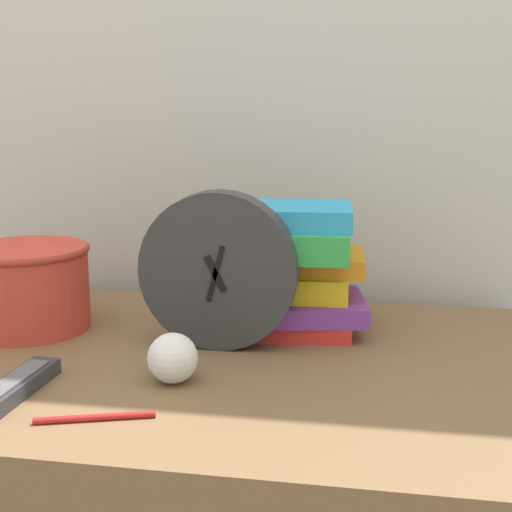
{
  "coord_description": "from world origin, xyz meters",
  "views": [
    {
      "loc": [
        0.27,
        -0.61,
        1.12
      ],
      "look_at": [
        0.09,
        0.42,
        0.9
      ],
      "focal_mm": 50.0,
      "sensor_mm": 36.0,
      "label": 1
    }
  ],
  "objects_px": {
    "basket": "(27,284)",
    "tv_remote": "(17,386)",
    "book_stack": "(291,269)",
    "pen": "(95,417)",
    "desk_clock": "(218,271)",
    "crumpled_paper_ball": "(173,358)"
  },
  "relations": [
    {
      "from": "crumpled_paper_ball",
      "to": "pen",
      "type": "distance_m",
      "value": 0.14
    },
    {
      "from": "book_stack",
      "to": "tv_remote",
      "type": "relative_size",
      "value": 1.63
    },
    {
      "from": "desk_clock",
      "to": "book_stack",
      "type": "distance_m",
      "value": 0.14
    },
    {
      "from": "basket",
      "to": "crumpled_paper_ball",
      "type": "xyz_separation_m",
      "value": [
        0.29,
        -0.17,
        -0.04
      ]
    },
    {
      "from": "tv_remote",
      "to": "crumpled_paper_ball",
      "type": "bearing_deg",
      "value": 21.29
    },
    {
      "from": "tv_remote",
      "to": "book_stack",
      "type": "bearing_deg",
      "value": 46.49
    },
    {
      "from": "basket",
      "to": "tv_remote",
      "type": "distance_m",
      "value": 0.27
    },
    {
      "from": "book_stack",
      "to": "crumpled_paper_ball",
      "type": "relative_size",
      "value": 3.89
    },
    {
      "from": "pen",
      "to": "tv_remote",
      "type": "bearing_deg",
      "value": 155.85
    },
    {
      "from": "book_stack",
      "to": "desk_clock",
      "type": "bearing_deg",
      "value": -131.58
    },
    {
      "from": "book_stack",
      "to": "tv_remote",
      "type": "bearing_deg",
      "value": -133.51
    },
    {
      "from": "desk_clock",
      "to": "tv_remote",
      "type": "distance_m",
      "value": 0.31
    },
    {
      "from": "tv_remote",
      "to": "crumpled_paper_ball",
      "type": "xyz_separation_m",
      "value": [
        0.18,
        0.07,
        0.02
      ]
    },
    {
      "from": "basket",
      "to": "book_stack",
      "type": "bearing_deg",
      "value": 9.84
    },
    {
      "from": "tv_remote",
      "to": "desk_clock",
      "type": "bearing_deg",
      "value": 45.58
    },
    {
      "from": "basket",
      "to": "tv_remote",
      "type": "bearing_deg",
      "value": -66.03
    },
    {
      "from": "desk_clock",
      "to": "basket",
      "type": "distance_m",
      "value": 0.32
    },
    {
      "from": "crumpled_paper_ball",
      "to": "pen",
      "type": "bearing_deg",
      "value": -113.68
    },
    {
      "from": "basket",
      "to": "pen",
      "type": "height_order",
      "value": "basket"
    },
    {
      "from": "basket",
      "to": "tv_remote",
      "type": "relative_size",
      "value": 1.27
    },
    {
      "from": "book_stack",
      "to": "tv_remote",
      "type": "distance_m",
      "value": 0.44
    },
    {
      "from": "book_stack",
      "to": "basket",
      "type": "relative_size",
      "value": 1.28
    }
  ]
}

